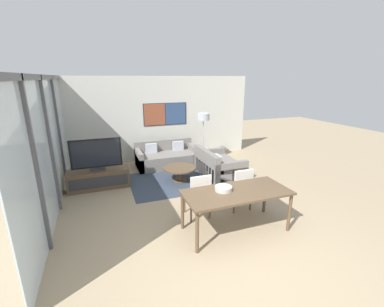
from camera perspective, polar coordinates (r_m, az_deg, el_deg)
name	(u,v)px	position (r m, az deg, el deg)	size (l,w,h in m)	color
ground_plane	(243,263)	(4.36, 11.29, -22.78)	(24.00, 24.00, 0.00)	#9E896B
wall_back	(157,119)	(8.87, -7.80, 7.68)	(6.73, 0.09, 2.80)	silver
window_wall_left	(48,140)	(5.90, -29.32, 2.55)	(0.07, 5.74, 2.80)	silver
area_rug	(180,180)	(7.16, -2.73, -5.99)	(2.70, 1.96, 0.01)	#333D4C
tv_console	(99,179)	(7.02, -19.96, -5.35)	(1.50, 0.48, 0.50)	brown
television	(96,155)	(6.81, -20.49, -0.24)	(1.23, 0.20, 0.81)	#2D2D33
sofa_main	(166,157)	(8.37, -5.72, -0.81)	(1.92, 1.00, 0.77)	slate
sofa_side	(217,166)	(7.50, 5.58, -2.88)	(1.00, 1.53, 0.77)	slate
coffee_table	(180,171)	(7.05, -2.76, -3.81)	(0.89, 0.89, 0.39)	brown
dining_table	(236,195)	(4.76, 9.86, -9.08)	(1.94, 0.87, 0.78)	brown
dining_chair_left	(199,194)	(5.17, 1.46, -8.97)	(0.46, 0.46, 0.94)	beige
dining_chair_centre	(240,187)	(5.57, 10.68, -7.34)	(0.46, 0.46, 0.94)	beige
fruit_bowl	(223,188)	(4.71, 6.99, -7.65)	(0.31, 0.31, 0.08)	#B7B2A8
floor_lamp	(203,120)	(8.35, 2.54, 7.49)	(0.40, 0.40, 1.65)	#2D2D33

